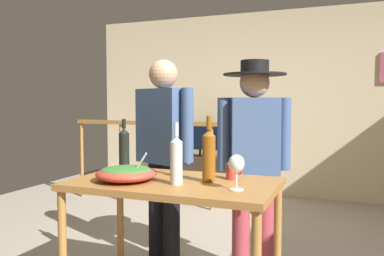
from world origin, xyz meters
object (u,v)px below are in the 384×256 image
tv_console (200,175)px  salad_bowl (126,173)px  mug_red (232,171)px  person_standing_left (164,144)px  stair_railing (199,153)px  flat_screen_tv (199,136)px  wine_bottle_clear (176,159)px  wine_bottle_dark (124,148)px  person_standing_right (254,152)px  wine_glass (236,165)px  wine_bottle_amber (209,155)px  serving_table (174,195)px

tv_console → salad_bowl: bearing=-78.0°
mug_red → person_standing_left: 0.82m
stair_railing → tv_console: (-0.25, 0.71, -0.41)m
flat_screen_tv → person_standing_left: size_ratio=0.42×
wine_bottle_clear → stair_railing: bearing=107.3°
wine_bottle_dark → person_standing_right: size_ratio=0.23×
wine_glass → person_standing_left: person_standing_left is taller
mug_red → wine_bottle_amber: bearing=-129.7°
flat_screen_tv → mug_red: size_ratio=6.45×
stair_railing → flat_screen_tv: size_ratio=3.80×
salad_bowl → person_standing_right: person_standing_right is taller
flat_screen_tv → stair_railing: bearing=-70.1°
flat_screen_tv → wine_bottle_dark: (0.42, -2.70, 0.14)m
wine_bottle_clear → wine_bottle_amber: size_ratio=0.91×
wine_bottle_dark → person_standing_right: person_standing_right is taller
serving_table → mug_red: size_ratio=11.78×
serving_table → stair_railing: bearing=106.7°
salad_bowl → wine_bottle_amber: bearing=17.9°
wine_bottle_dark → wine_bottle_clear: size_ratio=1.00×
person_standing_right → person_standing_left: bearing=-22.4°
tv_console → person_standing_left: size_ratio=0.55×
tv_console → flat_screen_tv: size_ratio=1.32×
stair_railing → salad_bowl: bearing=-80.2°
wine_bottle_amber → tv_console: bearing=111.1°
person_standing_right → mug_red: bearing=62.5°
tv_console → mug_red: size_ratio=8.48×
stair_railing → wine_bottle_amber: 2.43m
wine_bottle_dark → wine_bottle_clear: bearing=-32.3°
tv_console → wine_bottle_clear: (0.99, -3.09, 0.69)m
wine_bottle_clear → person_standing_left: size_ratio=0.22×
salad_bowl → person_standing_right: (0.63, 0.73, 0.07)m
person_standing_right → wine_glass: bearing=72.6°
tv_console → salad_bowl: 3.23m
flat_screen_tv → wine_bottle_clear: 3.21m
salad_bowl → person_standing_left: (-0.09, 0.73, 0.10)m
wine_bottle_clear → person_standing_right: (0.30, 0.71, -0.02)m
wine_bottle_clear → person_standing_right: size_ratio=0.23×
stair_railing → person_standing_right: bearing=-57.9°
stair_railing → mug_red: stair_railing is taller
tv_console → salad_bowl: size_ratio=2.42×
wine_glass → tv_console: bearing=113.6°
wine_bottle_dark → serving_table: bearing=-27.5°
person_standing_left → wine_bottle_clear: bearing=143.0°
mug_red → wine_bottle_clear: bearing=-134.7°
person_standing_left → person_standing_right: person_standing_left is taller
wine_bottle_clear → wine_glass: bearing=-2.4°
wine_bottle_dark → stair_railing: bearing=94.9°
salad_bowl → tv_console: bearing=102.0°
person_standing_left → flat_screen_tv: bearing=-54.0°
person_standing_left → tv_console: bearing=-54.2°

